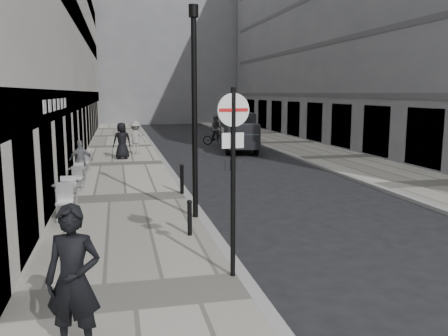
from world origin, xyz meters
The scene contains 16 objects.
sidewalk centered at (-2.00, 18.00, 0.06)m, with size 4.00×60.00×0.12m, color #ADA89C.
far_sidewalk centered at (9.00, 18.00, 0.06)m, with size 4.00×60.00×0.12m, color #ADA89C.
building_far centered at (1.50, 56.00, 11.00)m, with size 24.00×16.00×22.00m, color slate.
walking_man centered at (-2.79, 1.03, 1.10)m, with size 0.72×0.47×1.97m, color black.
sign_post centered at (-0.20, 3.16, 2.32)m, with size 0.59×0.14×3.43m.
lamppost centered at (-0.20, 7.43, 3.21)m, with size 0.25×0.25×5.55m.
bollard_near centered at (-0.60, 5.81, 0.52)m, with size 0.11×0.11×0.80m, color black.
bollard_far centered at (-0.15, 10.53, 0.58)m, with size 0.12×0.12×0.92m, color black.
panel_van centered at (4.82, 22.33, 1.29)m, with size 2.39×5.03×2.28m.
cyclist centered at (4.26, 26.07, 0.77)m, with size 1.93×1.16×1.96m.
pedestrian_a centered at (-3.60, 13.73, 0.89)m, with size 0.91×0.38×1.55m, color slate.
pedestrian_b centered at (-1.24, 21.49, 1.02)m, with size 1.17×0.67×1.80m, color gray.
pedestrian_c centered at (-1.99, 19.57, 1.05)m, with size 0.91×0.59×1.86m, color black.
cafe_table_near centered at (-3.60, 12.27, 0.55)m, with size 0.66×1.48×0.84m.
cafe_table_mid centered at (-3.60, 8.39, 0.63)m, with size 0.79×1.77×1.01m.
cafe_table_far centered at (-3.60, 16.02, 0.56)m, with size 0.67×1.52×0.86m.
Camera 1 is at (-2.18, -4.93, 3.45)m, focal length 38.00 mm.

